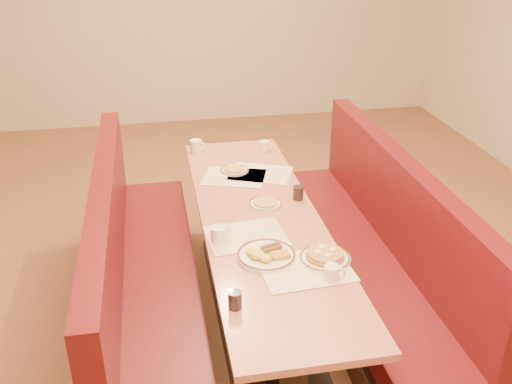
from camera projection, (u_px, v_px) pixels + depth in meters
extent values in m
plane|color=#9E6647|center=(260.00, 318.00, 3.72)|extent=(8.00, 8.00, 0.00)
cube|color=beige|center=(194.00, 5.00, 6.62)|extent=(6.00, 0.04, 2.80)
cube|color=black|center=(260.00, 314.00, 3.71)|extent=(0.55, 1.88, 0.06)
cube|color=black|center=(260.00, 273.00, 3.57)|extent=(0.15, 1.75, 0.71)
cube|color=#C2705A|center=(260.00, 220.00, 3.40)|extent=(0.70, 2.50, 0.04)
cube|color=#4C3326|center=(154.00, 318.00, 3.57)|extent=(0.55, 2.50, 0.20)
cube|color=#530E18|center=(151.00, 282.00, 3.45)|extent=(0.55, 2.50, 0.16)
cube|color=#530E18|center=(107.00, 232.00, 3.24)|extent=(0.12, 2.50, 0.60)
cube|color=#4C3326|center=(360.00, 294.00, 3.79)|extent=(0.55, 2.50, 0.20)
cube|color=#530E18|center=(363.00, 260.00, 3.67)|extent=(0.55, 2.50, 0.16)
cube|color=#530E18|center=(401.00, 205.00, 3.54)|extent=(0.12, 2.50, 0.60)
cube|color=#FCE5C5|center=(246.00, 236.00, 3.19)|extent=(0.46, 0.36, 0.00)
cube|color=#FCE5C5|center=(305.00, 269.00, 2.90)|extent=(0.48, 0.37, 0.00)
cube|color=#FCE5C5|center=(234.00, 177.00, 3.90)|extent=(0.49, 0.42, 0.00)
cube|color=#FCE5C5|center=(260.00, 173.00, 3.95)|extent=(0.50, 0.44, 0.00)
cylinder|color=white|center=(325.00, 259.00, 2.97)|extent=(0.27, 0.27, 0.02)
torus|color=brown|center=(325.00, 257.00, 2.97)|extent=(0.27, 0.27, 0.01)
cylinder|color=#CF814A|center=(325.00, 256.00, 2.97)|extent=(0.20, 0.20, 0.02)
cylinder|color=#CF814A|center=(325.00, 253.00, 2.96)|extent=(0.19, 0.19, 0.02)
cylinder|color=#FFF3A6|center=(333.00, 250.00, 2.97)|extent=(0.03, 0.03, 0.01)
cylinder|color=#FFF3A6|center=(322.00, 247.00, 2.99)|extent=(0.03, 0.03, 0.01)
cylinder|color=#FFF3A6|center=(318.00, 252.00, 2.94)|extent=(0.03, 0.03, 0.01)
cylinder|color=#FFF3A6|center=(329.00, 255.00, 2.92)|extent=(0.03, 0.03, 0.01)
cylinder|color=white|center=(266.00, 256.00, 3.00)|extent=(0.32, 0.32, 0.02)
torus|color=brown|center=(266.00, 254.00, 2.99)|extent=(0.31, 0.31, 0.01)
ellipsoid|color=yellow|center=(257.00, 255.00, 2.95)|extent=(0.08, 0.08, 0.04)
ellipsoid|color=yellow|center=(266.00, 258.00, 2.92)|extent=(0.07, 0.07, 0.04)
ellipsoid|color=yellow|center=(252.00, 251.00, 2.99)|extent=(0.06, 0.06, 0.03)
cylinder|color=brown|center=(272.00, 249.00, 3.01)|extent=(0.12, 0.05, 0.02)
cylinder|color=brown|center=(270.00, 246.00, 3.04)|extent=(0.12, 0.05, 0.02)
cube|color=gold|center=(280.00, 255.00, 2.96)|extent=(0.10, 0.08, 0.02)
cylinder|color=white|center=(265.00, 204.00, 3.52)|extent=(0.21, 0.21, 0.02)
torus|color=brown|center=(265.00, 203.00, 3.52)|extent=(0.21, 0.21, 0.01)
cylinder|color=gold|center=(265.00, 202.00, 3.52)|extent=(0.15, 0.15, 0.02)
ellipsoid|color=yellow|center=(261.00, 200.00, 3.52)|extent=(0.04, 0.04, 0.02)
cylinder|color=white|center=(234.00, 171.00, 3.98)|extent=(0.20, 0.20, 0.01)
torus|color=brown|center=(234.00, 170.00, 3.98)|extent=(0.20, 0.20, 0.01)
cylinder|color=gold|center=(234.00, 169.00, 3.97)|extent=(0.14, 0.14, 0.01)
ellipsoid|color=yellow|center=(230.00, 167.00, 3.98)|extent=(0.04, 0.04, 0.02)
cylinder|color=white|center=(332.00, 273.00, 2.80)|extent=(0.08, 0.08, 0.08)
torus|color=white|center=(340.00, 273.00, 2.80)|extent=(0.06, 0.02, 0.06)
cylinder|color=black|center=(332.00, 267.00, 2.78)|extent=(0.07, 0.07, 0.01)
cylinder|color=white|center=(218.00, 235.00, 3.12)|extent=(0.09, 0.09, 0.09)
torus|color=white|center=(226.00, 232.00, 3.14)|extent=(0.07, 0.04, 0.07)
cylinder|color=black|center=(218.00, 228.00, 3.10)|extent=(0.07, 0.07, 0.01)
cylinder|color=white|center=(265.00, 146.00, 4.31)|extent=(0.07, 0.07, 0.08)
torus|color=white|center=(270.00, 146.00, 4.30)|extent=(0.06, 0.03, 0.06)
cylinder|color=black|center=(265.00, 142.00, 4.30)|extent=(0.06, 0.06, 0.01)
cylinder|color=white|center=(196.00, 146.00, 4.29)|extent=(0.09, 0.09, 0.09)
torus|color=white|center=(202.00, 146.00, 4.29)|extent=(0.07, 0.03, 0.07)
cylinder|color=black|center=(196.00, 141.00, 4.27)|extent=(0.08, 0.08, 0.01)
cylinder|color=black|center=(235.00, 300.00, 2.60)|extent=(0.06, 0.06, 0.09)
cylinder|color=silver|center=(235.00, 300.00, 2.60)|extent=(0.06, 0.06, 0.09)
cylinder|color=black|center=(298.00, 193.00, 3.59)|extent=(0.06, 0.06, 0.09)
cylinder|color=silver|center=(298.00, 193.00, 3.58)|extent=(0.07, 0.07, 0.09)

